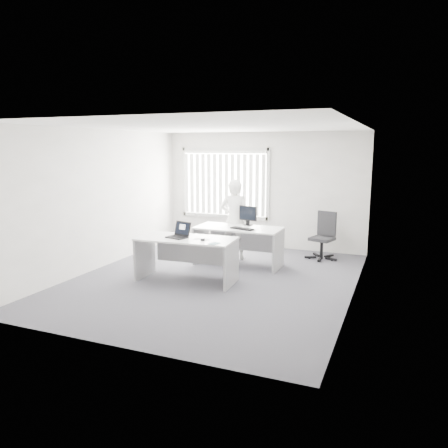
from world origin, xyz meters
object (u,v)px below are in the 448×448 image
at_px(office_chair, 323,244).
at_px(laptop, 177,230).
at_px(person, 235,219).
at_px(monitor, 248,216).
at_px(desk_far, 238,238).
at_px(desk_near, 186,250).

bearing_deg(office_chair, laptop, -112.32).
distance_m(office_chair, person, 2.03).
bearing_deg(person, office_chair, -165.47).
distance_m(person, monitor, 0.44).
bearing_deg(monitor, person, 163.49).
bearing_deg(desk_far, office_chair, 38.41).
distance_m(desk_near, desk_far, 1.47).
relative_size(person, monitor, 4.27).
bearing_deg(monitor, desk_far, -97.61).
height_order(office_chair, person, person).
bearing_deg(desk_near, monitor, 66.96).
height_order(desk_near, laptop, laptop).
distance_m(desk_near, office_chair, 3.31).
relative_size(office_chair, person, 0.59).
bearing_deg(desk_far, desk_near, -109.94).
xyz_separation_m(person, laptop, (-0.39, -1.94, 0.07)).
height_order(desk_near, monitor, monitor).
bearing_deg(monitor, desk_near, -98.96).
height_order(desk_far, laptop, laptop).
relative_size(desk_far, person, 1.01).
bearing_deg(desk_near, laptop, -160.56).
height_order(person, monitor, person).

